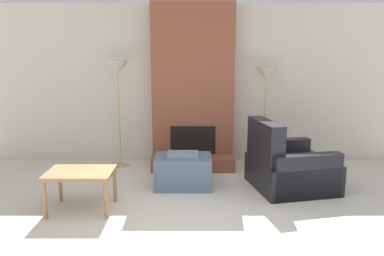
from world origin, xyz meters
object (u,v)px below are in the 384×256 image
Objects in this scene: ottoman at (182,171)px; floor_lamp_left at (116,74)px; armchair at (285,168)px; side_table at (80,175)px; floor_lamp_right at (265,79)px.

ottoman is 0.45× the size of floor_lamp_left.
armchair is 0.70× the size of floor_lamp_left.
side_table is 0.47× the size of floor_lamp_right.
ottoman is at bearing -42.58° from floor_lamp_left.
side_table is 2.05m from floor_lamp_left.
armchair is 2.69m from side_table.
floor_lamp_left reaches higher than side_table.
floor_lamp_right reaches higher than ottoman.
side_table is (-1.18, -0.77, 0.20)m from ottoman.
side_table is at bearing -144.84° from floor_lamp_right.
floor_lamp_right is at bearing -5.23° from armchair.
floor_lamp_left reaches higher than armchair.
armchair reaches higher than ottoman.
side_table is at bearing -94.22° from floor_lamp_left.
armchair is (1.41, -0.05, 0.06)m from ottoman.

